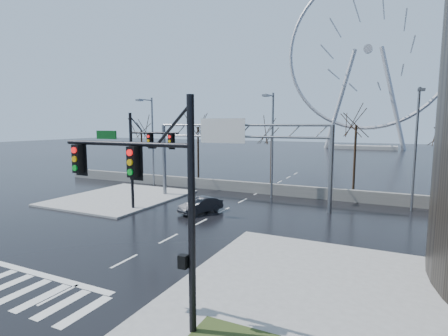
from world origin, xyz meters
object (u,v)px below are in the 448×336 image
Objects in this scene: signal_mast_near at (156,190)px; car at (201,205)px; sign_gantry at (234,146)px; ferris_wheel at (368,56)px; signal_mast_far at (142,152)px.

signal_mast_near reaches higher than car.
ferris_wheel is at bearing 86.16° from sign_gantry.
car is at bearing 114.08° from signal_mast_near.
signal_mast_near is 17.03m from signal_mast_far.
signal_mast_near is 16.47m from car.
ferris_wheel reaches higher than signal_mast_far.
signal_mast_near reaches higher than sign_gantry.
car is at bearing 18.64° from signal_mast_far.
ferris_wheel is at bearing 82.80° from signal_mast_far.
signal_mast_far reaches higher than car.
signal_mast_near is 0.16× the size of ferris_wheel.
signal_mast_near is at bearing -43.76° from car.
signal_mast_far is 0.49× the size of sign_gantry.
signal_mast_far is at bearing -139.21° from car.
ferris_wheel is at bearing 107.86° from car.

